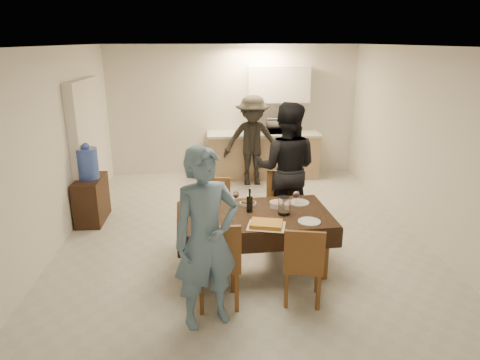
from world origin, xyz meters
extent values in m
cube|color=#B7B7B2|center=(0.00, 0.00, 0.00)|extent=(5.00, 6.00, 0.02)
cube|color=white|center=(0.00, 0.00, 2.60)|extent=(5.00, 6.00, 0.02)
cube|color=silver|center=(0.00, 3.00, 1.30)|extent=(5.00, 0.02, 2.60)
cube|color=silver|center=(0.00, -3.00, 1.30)|extent=(5.00, 0.02, 2.60)
cube|color=silver|center=(-2.50, 0.00, 1.30)|extent=(0.02, 6.00, 2.60)
cube|color=silver|center=(2.50, 0.00, 1.30)|extent=(0.02, 6.00, 2.60)
cube|color=silver|center=(-2.42, 1.20, 1.05)|extent=(0.15, 1.40, 2.10)
cube|color=tan|center=(0.60, 2.68, 0.43)|extent=(2.20, 0.60, 0.86)
cube|color=#B4B4AF|center=(0.60, 2.68, 0.89)|extent=(2.24, 0.64, 0.05)
cube|color=white|center=(0.90, 2.82, 1.85)|extent=(1.20, 0.34, 0.70)
cube|color=black|center=(0.07, -0.97, 0.69)|extent=(1.88, 1.18, 0.04)
cube|color=brown|center=(0.07, -0.97, 0.33)|extent=(0.07, 0.07, 0.67)
cube|color=brown|center=(-0.38, -1.72, 0.47)|extent=(0.47, 0.47, 0.05)
cube|color=brown|center=(-0.38, -1.92, 0.74)|extent=(0.44, 0.07, 0.47)
cube|color=brown|center=(0.52, -1.72, 0.43)|extent=(0.47, 0.47, 0.05)
cube|color=brown|center=(0.52, -1.90, 0.67)|extent=(0.40, 0.11, 0.43)
cube|color=brown|center=(-0.38, -0.22, 0.42)|extent=(0.41, 0.41, 0.05)
cube|color=brown|center=(-0.38, -0.40, 0.65)|extent=(0.39, 0.06, 0.42)
cube|color=brown|center=(0.52, -0.22, 0.46)|extent=(0.50, 0.50, 0.05)
cube|color=brown|center=(0.52, -0.41, 0.72)|extent=(0.43, 0.11, 0.46)
cube|color=black|center=(-2.28, 0.59, 0.34)|extent=(0.37, 0.75, 0.69)
cylinder|color=blue|center=(-2.28, 0.59, 0.92)|extent=(0.31, 0.31, 0.46)
cylinder|color=white|center=(0.42, -1.02, 0.81)|extent=(0.14, 0.14, 0.21)
cube|color=gold|center=(0.17, -1.35, 0.73)|extent=(0.47, 0.39, 0.05)
cylinder|color=silver|center=(0.37, -0.79, 0.74)|extent=(0.18, 0.18, 0.07)
cylinder|color=silver|center=(0.02, -0.69, 0.72)|extent=(0.19, 0.19, 0.03)
cylinder|color=silver|center=(-0.53, -1.27, 0.71)|extent=(0.26, 0.26, 0.01)
cylinder|color=silver|center=(0.67, -1.27, 0.71)|extent=(0.26, 0.26, 0.01)
cylinder|color=silver|center=(-0.53, -0.67, 0.71)|extent=(0.25, 0.25, 0.01)
cylinder|color=silver|center=(0.67, -0.67, 0.71)|extent=(0.26, 0.26, 0.01)
imported|color=white|center=(0.92, 2.68, 1.05)|extent=(0.49, 0.33, 0.27)
imported|color=slate|center=(-0.48, -2.02, 0.89)|extent=(0.77, 0.64, 1.79)
imported|color=black|center=(0.62, 0.08, 0.94)|extent=(1.07, 0.93, 1.88)
imported|color=black|center=(0.34, 2.23, 0.85)|extent=(1.10, 0.63, 1.71)
camera|label=1|loc=(-0.39, -5.66, 2.67)|focal=32.00mm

